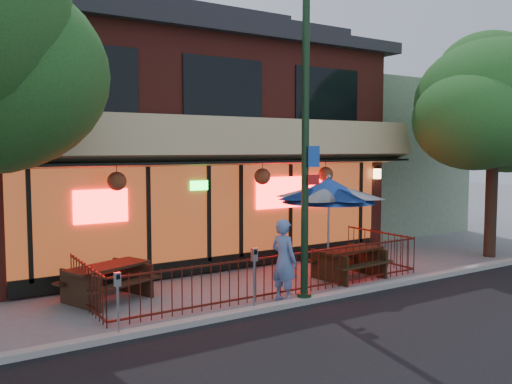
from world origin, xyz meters
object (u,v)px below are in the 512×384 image
picnic_table_right (349,259)px  parking_meter_far (118,294)px  parking_meter_near (254,269)px  patio_umbrella (329,190)px  picnic_table_left (107,277)px  pedestrian (284,260)px  street_light (305,159)px  street_tree_right (493,97)px

picnic_table_right → parking_meter_far: parking_meter_far is taller
picnic_table_right → parking_meter_near: bearing=-162.7°
parking_meter_near → patio_umbrella: bearing=22.4°
parking_meter_near → picnic_table_left: bearing=133.1°
pedestrian → parking_meter_near: size_ratio=1.38×
patio_umbrella → pedestrian: patio_umbrella is taller
picnic_table_right → parking_meter_far: bearing=-169.5°
street_light → street_tree_right: 8.30m
picnic_table_left → picnic_table_right: size_ratio=1.18×
picnic_table_left → pedestrian: (3.24, -2.18, 0.40)m
picnic_table_right → patio_umbrella: 1.91m
street_tree_right → patio_umbrella: size_ratio=2.59×
pedestrian → picnic_table_right: bearing=-85.2°
street_tree_right → patio_umbrella: (-6.32, 0.26, -2.64)m
patio_umbrella → parking_meter_near: bearing=-157.6°
street_tree_right → pedestrian: street_tree_right is taller
street_tree_right → picnic_table_right: street_tree_right is taller
street_light → picnic_table_left: size_ratio=3.12×
picnic_table_right → parking_meter_far: size_ratio=1.59×
street_light → picnic_table_left: (-3.60, 2.46, -2.63)m
street_light → picnic_table_left: street_light is taller
street_light → picnic_table_right: 3.70m
picnic_table_left → parking_meter_near: parking_meter_near is taller
pedestrian → parking_meter_far: pedestrian is taller
patio_umbrella → street_tree_right: bearing=-2.3°
pedestrian → parking_meter_near: pedestrian is taller
picnic_table_left → pedestrian: size_ratio=1.22×
parking_meter_far → street_tree_right: bearing=5.0°
street_light → pedestrian: (-0.36, 0.28, -2.23)m
picnic_table_right → picnic_table_left: bearing=167.4°
picnic_table_left → street_light: bearing=-34.4°
pedestrian → parking_meter_far: size_ratio=1.53×
street_light → patio_umbrella: bearing=35.9°
picnic_table_left → parking_meter_far: bearing=-103.3°
patio_umbrella → pedestrian: 2.69m
street_tree_right → picnic_table_right: 7.23m
patio_umbrella → picnic_table_left: bearing=167.1°
pedestrian → parking_meter_near: bearing=93.6°
street_light → parking_meter_far: 4.81m
patio_umbrella → pedestrian: (-2.08, -0.97, -1.40)m
picnic_table_right → pedestrian: (-2.69, -0.86, 0.41)m
street_light → picnic_table_right: (2.34, 1.14, -2.64)m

